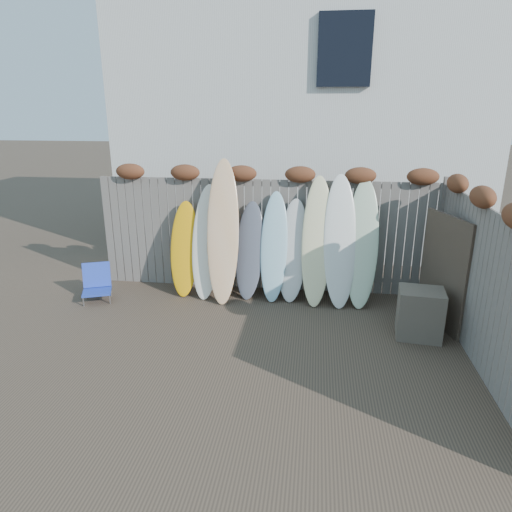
# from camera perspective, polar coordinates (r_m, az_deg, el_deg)

# --- Properties ---
(ground) EXTENTS (80.00, 80.00, 0.00)m
(ground) POSITION_cam_1_polar(r_m,az_deg,el_deg) (6.32, -1.45, -12.03)
(ground) COLOR #493A2D
(back_fence) EXTENTS (6.05, 0.28, 2.24)m
(back_fence) POSITION_cam_1_polar(r_m,az_deg,el_deg) (8.09, 1.53, 3.81)
(back_fence) COLOR slate
(back_fence) RESTS_ON ground
(right_fence) EXTENTS (0.28, 4.40, 2.24)m
(right_fence) POSITION_cam_1_polar(r_m,az_deg,el_deg) (6.37, 26.54, -2.46)
(right_fence) COLOR slate
(right_fence) RESTS_ON ground
(house) EXTENTS (8.50, 5.50, 6.33)m
(house) POSITION_cam_1_polar(r_m,az_deg,el_deg) (11.91, 6.02, 18.06)
(house) COLOR silver
(house) RESTS_ON ground
(beach_chair) EXTENTS (0.61, 0.63, 0.62)m
(beach_chair) POSITION_cam_1_polar(r_m,az_deg,el_deg) (8.35, -19.28, -3.23)
(beach_chair) COLOR #233FB2
(beach_chair) RESTS_ON ground
(wooden_crate) EXTENTS (0.67, 0.58, 0.72)m
(wooden_crate) POSITION_cam_1_polar(r_m,az_deg,el_deg) (7.00, 19.80, -6.78)
(wooden_crate) COLOR brown
(wooden_crate) RESTS_ON ground
(lattice_panel) EXTENTS (0.39, 1.10, 1.71)m
(lattice_panel) POSITION_cam_1_polar(r_m,az_deg,el_deg) (7.31, 22.37, -1.86)
(lattice_panel) COLOR #342420
(lattice_panel) RESTS_ON ground
(surfboard_0) EXTENTS (0.52, 0.60, 1.63)m
(surfboard_0) POSITION_cam_1_polar(r_m,az_deg,el_deg) (8.10, -8.92, 0.89)
(surfboard_0) COLOR #F7A509
(surfboard_0) RESTS_ON ground
(surfboard_1) EXTENTS (0.55, 0.71, 1.93)m
(surfboard_1) POSITION_cam_1_polar(r_m,az_deg,el_deg) (7.92, -6.20, 1.75)
(surfboard_1) COLOR white
(surfboard_1) RESTS_ON ground
(surfboard_2) EXTENTS (0.61, 0.87, 2.37)m
(surfboard_2) POSITION_cam_1_polar(r_m,az_deg,el_deg) (7.71, -4.15, 3.08)
(surfboard_2) COLOR #E79778
(surfboard_2) RESTS_ON ground
(surfboard_3) EXTENTS (0.54, 0.64, 1.65)m
(surfboard_3) POSITION_cam_1_polar(r_m,az_deg,el_deg) (7.88, -0.82, 0.70)
(surfboard_3) COLOR #575A68
(surfboard_3) RESTS_ON ground
(surfboard_4) EXTENTS (0.48, 0.66, 1.83)m
(surfboard_4) POSITION_cam_1_polar(r_m,az_deg,el_deg) (7.78, 2.26, 1.16)
(surfboard_4) COLOR #A0D1E4
(surfboard_4) RESTS_ON ground
(surfboard_5) EXTENTS (0.56, 0.66, 1.71)m
(surfboard_5) POSITION_cam_1_polar(r_m,az_deg,el_deg) (7.79, 4.63, 0.69)
(surfboard_5) COLOR silver
(surfboard_5) RESTS_ON ground
(surfboard_6) EXTENTS (0.51, 0.76, 2.11)m
(surfboard_6) POSITION_cam_1_polar(r_m,az_deg,el_deg) (7.65, 7.60, 1.84)
(surfboard_6) COLOR #F9EFB1
(surfboard_6) RESTS_ON ground
(surfboard_7) EXTENTS (0.60, 0.80, 2.14)m
(surfboard_7) POSITION_cam_1_polar(r_m,az_deg,el_deg) (7.65, 10.46, 1.81)
(surfboard_7) COLOR white
(surfboard_7) RESTS_ON ground
(surfboard_8) EXTENTS (0.56, 0.76, 2.07)m
(surfboard_8) POSITION_cam_1_polar(r_m,az_deg,el_deg) (7.71, 13.14, 1.50)
(surfboard_8) COLOR beige
(surfboard_8) RESTS_ON ground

